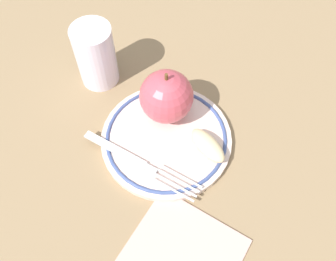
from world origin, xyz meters
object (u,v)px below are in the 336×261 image
at_px(napkin_folded, 178,261).
at_px(apple_red_whole, 166,96).
at_px(apple_slice_front, 208,145).
at_px(plate, 168,139).
at_px(fork, 136,161).
at_px(drinking_glass, 96,55).

bearing_deg(napkin_folded, apple_red_whole, 120.79).
height_order(apple_red_whole, apple_slice_front, apple_red_whole).
bearing_deg(apple_red_whole, plate, -60.23).
xyz_separation_m(apple_red_whole, fork, (0.00, -0.10, -0.04)).
relative_size(fork, napkin_folded, 1.29).
bearing_deg(drinking_glass, apple_slice_front, -13.45).
xyz_separation_m(apple_slice_front, napkin_folded, (0.03, -0.16, -0.02)).
distance_m(drinking_glass, napkin_folded, 0.34).
relative_size(apple_slice_front, fork, 0.35).
relative_size(apple_red_whole, drinking_glass, 0.84).
xyz_separation_m(apple_red_whole, drinking_glass, (-0.14, 0.02, -0.00)).
distance_m(apple_red_whole, apple_slice_front, 0.10).
distance_m(apple_slice_front, fork, 0.11).
xyz_separation_m(apple_red_whole, apple_slice_front, (0.09, -0.03, -0.03)).
relative_size(drinking_glass, napkin_folded, 0.73).
bearing_deg(drinking_glass, napkin_folded, -40.38).
distance_m(apple_red_whole, fork, 0.11).
height_order(apple_slice_front, napkin_folded, apple_slice_front).
bearing_deg(apple_slice_front, drinking_glass, 12.91).
relative_size(plate, napkin_folded, 1.33).
height_order(apple_slice_front, fork, apple_slice_front).
xyz_separation_m(apple_red_whole, napkin_folded, (0.12, -0.20, -0.05)).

